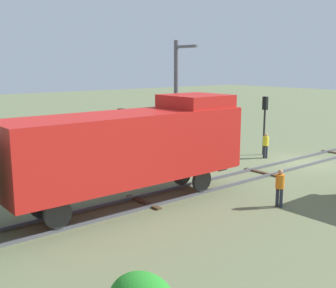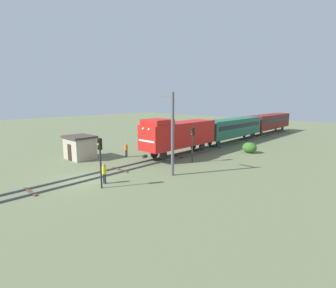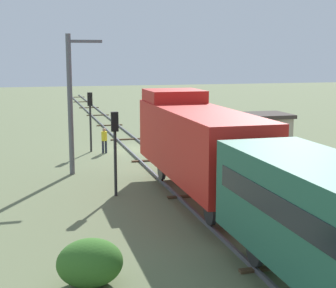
{
  "view_description": "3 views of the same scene",
  "coord_description": "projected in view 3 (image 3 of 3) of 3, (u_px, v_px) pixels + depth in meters",
  "views": [
    {
      "loc": [
        -14.83,
        23.36,
        6.18
      ],
      "look_at": [
        0.87,
        10.52,
        2.34
      ],
      "focal_mm": 45.0,
      "sensor_mm": 36.0,
      "label": 1
    },
    {
      "loc": [
        20.71,
        -11.01,
        7.14
      ],
      "look_at": [
        0.86,
        10.34,
        1.96
      ],
      "focal_mm": 28.0,
      "sensor_mm": 36.0,
      "label": 2
    },
    {
      "loc": [
        7.11,
        34.71,
        6.49
      ],
      "look_at": [
        0.53,
        10.29,
        2.12
      ],
      "focal_mm": 55.0,
      "sensor_mm": 36.0,
      "label": 3
    }
  ],
  "objects": [
    {
      "name": "worker_near_track",
      "position": [
        104.0,
        139.0,
        34.37
      ],
      "size": [
        0.38,
        0.38,
        1.7
      ],
      "rotation": [
        0.0,
        0.0,
        2.08
      ],
      "color": "#262B38",
      "rests_on": "ground"
    },
    {
      "name": "bush_mid",
      "position": [
        90.0,
        263.0,
        14.56
      ],
      "size": [
        1.89,
        1.55,
        1.38
      ],
      "primitive_type": "ellipsoid",
      "color": "#376B26",
      "rests_on": "ground"
    },
    {
      "name": "ground_plane",
      "position": [
        137.0,
        149.0,
        35.95
      ],
      "size": [
        152.16,
        152.16,
        0.0
      ],
      "primitive_type": "plane",
      "color": "#66704C"
    },
    {
      "name": "traffic_signal_near",
      "position": [
        90.0,
        111.0,
        34.63
      ],
      "size": [
        0.32,
        0.34,
        4.03
      ],
      "color": "#262628",
      "rests_on": "ground"
    },
    {
      "name": "worker_by_signal",
      "position": [
        240.0,
        154.0,
        28.92
      ],
      "size": [
        0.38,
        0.38,
        1.7
      ],
      "rotation": [
        0.0,
        0.0,
        4.6
      ],
      "color": "#262B38",
      "rests_on": "ground"
    },
    {
      "name": "railway_track",
      "position": [
        137.0,
        148.0,
        35.94
      ],
      "size": [
        2.4,
        101.44,
        0.16
      ],
      "color": "#595960",
      "rests_on": "ground"
    },
    {
      "name": "traffic_signal_mid",
      "position": [
        115.0,
        138.0,
        23.61
      ],
      "size": [
        0.32,
        0.34,
        3.95
      ],
      "color": "#262628",
      "rests_on": "ground"
    },
    {
      "name": "locomotive",
      "position": [
        196.0,
        140.0,
        22.93
      ],
      "size": [
        2.9,
        11.6,
        4.6
      ],
      "color": "red",
      "rests_on": "railway_track"
    },
    {
      "name": "catenary_mast",
      "position": [
        71.0,
        101.0,
        27.81
      ],
      "size": [
        1.94,
        0.28,
        7.62
      ],
      "color": "#595960",
      "rests_on": "ground"
    },
    {
      "name": "relay_hut",
      "position": [
        261.0,
        134.0,
        33.75
      ],
      "size": [
        3.5,
        2.9,
        2.74
      ],
      "color": "#B2A893",
      "rests_on": "ground"
    }
  ]
}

